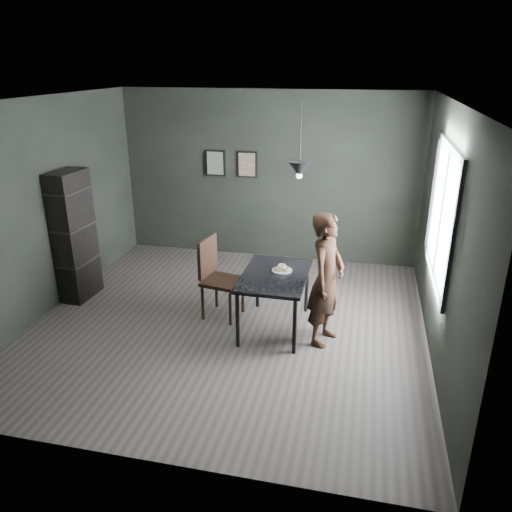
% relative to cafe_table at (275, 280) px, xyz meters
% --- Properties ---
extents(ground, '(5.00, 5.00, 0.00)m').
position_rel_cafe_table_xyz_m(ground, '(-0.60, 0.00, -0.67)').
color(ground, '#332E2C').
rests_on(ground, ground).
extents(back_wall, '(5.00, 0.10, 2.80)m').
position_rel_cafe_table_xyz_m(back_wall, '(-0.60, 2.50, 0.73)').
color(back_wall, black).
rests_on(back_wall, ground).
extents(ceiling, '(5.00, 5.00, 0.02)m').
position_rel_cafe_table_xyz_m(ceiling, '(-0.60, 0.00, 2.13)').
color(ceiling, silver).
rests_on(ceiling, ground).
extents(window_assembly, '(0.04, 1.96, 1.56)m').
position_rel_cafe_table_xyz_m(window_assembly, '(1.87, 0.20, 0.93)').
color(window_assembly, white).
rests_on(window_assembly, ground).
extents(cafe_table, '(0.80, 1.20, 0.75)m').
position_rel_cafe_table_xyz_m(cafe_table, '(0.00, 0.00, 0.00)').
color(cafe_table, black).
rests_on(cafe_table, ground).
extents(white_plate, '(0.23, 0.23, 0.01)m').
position_rel_cafe_table_xyz_m(white_plate, '(0.07, 0.11, 0.08)').
color(white_plate, silver).
rests_on(white_plate, cafe_table).
extents(donut_pile, '(0.20, 0.16, 0.09)m').
position_rel_cafe_table_xyz_m(donut_pile, '(0.07, 0.11, 0.12)').
color(donut_pile, beige).
rests_on(donut_pile, white_plate).
extents(woman, '(0.55, 0.68, 1.63)m').
position_rel_cafe_table_xyz_m(woman, '(0.65, -0.17, 0.14)').
color(woman, black).
rests_on(woman, ground).
extents(wood_chair, '(0.54, 0.54, 1.08)m').
position_rel_cafe_table_xyz_m(wood_chair, '(-0.82, 0.19, -0.06)').
color(wood_chair, black).
rests_on(wood_chair, ground).
extents(shelf_unit, '(0.38, 0.63, 1.84)m').
position_rel_cafe_table_xyz_m(shelf_unit, '(-2.92, 0.30, 0.25)').
color(shelf_unit, black).
rests_on(shelf_unit, ground).
extents(pendant_lamp, '(0.28, 0.28, 0.86)m').
position_rel_cafe_table_xyz_m(pendant_lamp, '(0.25, 0.10, 1.38)').
color(pendant_lamp, black).
rests_on(pendant_lamp, ground).
extents(framed_print_left, '(0.34, 0.04, 0.44)m').
position_rel_cafe_table_xyz_m(framed_print_left, '(-1.50, 2.47, 0.93)').
color(framed_print_left, black).
rests_on(framed_print_left, ground).
extents(framed_print_right, '(0.34, 0.04, 0.44)m').
position_rel_cafe_table_xyz_m(framed_print_right, '(-0.95, 2.47, 0.93)').
color(framed_print_right, black).
rests_on(framed_print_right, ground).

